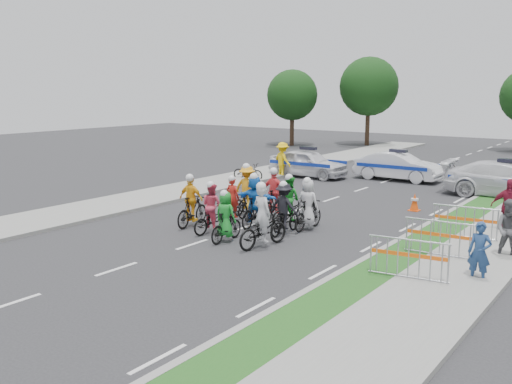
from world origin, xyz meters
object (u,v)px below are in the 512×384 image
Objects in this scene: barrier_0 at (408,261)px; parked_bike at (248,172)px; police_car_1 at (398,166)px; spectator_2 at (508,207)px; tree_3 at (369,87)px; rider_3 at (192,206)px; police_car_2 at (507,180)px; rider_7 at (308,209)px; rider_10 at (247,194)px; barrier_2 at (465,224)px; tree_0 at (292,95)px; rider_2 at (213,214)px; rider_1 at (226,221)px; rider_5 at (255,205)px; rider_4 at (284,213)px; barrier_1 at (440,240)px; spectator_1 at (510,230)px; marshal_hiviz at (283,160)px; rider_8 at (290,206)px; spectator_0 at (480,252)px; cone_0 at (415,202)px; rider_0 at (263,226)px; rider_6 at (233,206)px; rider_9 at (275,198)px; police_car_0 at (308,163)px.

parked_bike is at bearing 140.36° from barrier_0.
parked_bike is at bearing 125.05° from police_car_1.
spectator_2 is 0.26× the size of tree_3.
rider_3 reaches higher than police_car_2.
rider_10 is (-3.22, 0.88, 0.04)m from rider_7.
tree_0 is at bearing 132.40° from barrier_2.
rider_1 is at bearing 156.40° from rider_2.
rider_10 is at bearing -68.35° from rider_2.
barrier_0 is 1.00× the size of barrier_2.
rider_4 is at bearing 167.18° from rider_5.
rider_3 reaches higher than parked_bike.
barrier_1 is at bearing 165.87° from rider_10.
rider_4 is 5.12m from barrier_1.
spectator_1 is 0.24× the size of tree_3.
police_car_2 is (7.38, 9.22, 0.03)m from rider_10.
rider_5 is at bearing -60.32° from tree_0.
marshal_hiviz is 15.62m from barrier_1.
rider_10 is at bearing -65.44° from rider_1.
marshal_hiviz is at bearing 146.97° from barrier_2.
rider_8 is 7.47m from spectator_0.
rider_8 is 2.42m from rider_10.
barrier_2 is 4.57m from cone_0.
rider_2 is 0.89× the size of barrier_2.
rider_10 is at bearing 160.06° from spectator_0.
rider_0 reaches higher than rider_6.
rider_8 is (-0.87, 2.90, 0.02)m from rider_0.
tree_3 reaches higher than spectator_0.
rider_2 is 3.12m from rider_9.
rider_10 is (0.31, 2.83, 0.04)m from rider_3.
barrier_1 reaches higher than cone_0.
parked_bike is at bearing -59.44° from rider_1.
rider_10 is 0.98× the size of barrier_2.
rider_0 is 4.82m from barrier_0.
spectator_0 is (8.13, -3.04, 0.04)m from rider_9.
tree_0 is (-20.70, 27.48, 3.63)m from barrier_0.
rider_10 is 0.45× the size of police_car_0.
marshal_hiviz reaches higher than cone_0.
rider_9 is at bearing 176.85° from rider_10.
spectator_1 is 0.93× the size of spectator_2.
marshal_hiviz is (-12.80, 6.12, 0.01)m from spectator_2.
rider_4 is at bearing 145.31° from rider_10.
cone_0 is at bearing 118.86° from spectator_0.
rider_3 is 10.15m from spectator_1.
spectator_1 is 2.14m from barrier_2.
rider_0 is at bearing 159.36° from police_car_2.
rider_10 is 0.36× the size of police_car_2.
police_car_2 is (6.52, 12.34, 0.12)m from rider_2.
rider_2 is 7.27m from barrier_1.
rider_9 is 8.89m from parked_bike.
rider_10 is at bearing -34.46° from rider_4.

